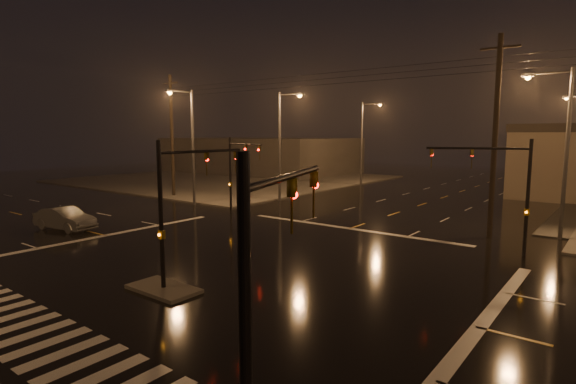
# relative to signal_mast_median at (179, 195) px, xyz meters

# --- Properties ---
(ground) EXTENTS (140.00, 140.00, 0.00)m
(ground) POSITION_rel_signal_mast_median_xyz_m (-0.00, 3.07, -3.75)
(ground) COLOR black
(ground) RESTS_ON ground
(sidewalk_nw) EXTENTS (36.00, 36.00, 0.12)m
(sidewalk_nw) POSITION_rel_signal_mast_median_xyz_m (-30.00, 33.07, -3.69)
(sidewalk_nw) COLOR #484640
(sidewalk_nw) RESTS_ON ground
(median_island) EXTENTS (3.00, 1.60, 0.15)m
(median_island) POSITION_rel_signal_mast_median_xyz_m (-0.00, -0.93, -3.68)
(median_island) COLOR #484640
(median_island) RESTS_ON ground
(crosswalk) EXTENTS (15.00, 2.60, 0.01)m
(crosswalk) POSITION_rel_signal_mast_median_xyz_m (-0.00, -5.93, -3.75)
(crosswalk) COLOR beige
(crosswalk) RESTS_ON ground
(stop_bar_far) EXTENTS (16.00, 0.50, 0.01)m
(stop_bar_far) POSITION_rel_signal_mast_median_xyz_m (-0.00, 14.07, -3.75)
(stop_bar_far) COLOR beige
(stop_bar_far) RESTS_ON ground
(commercial_block) EXTENTS (30.00, 18.00, 5.60)m
(commercial_block) POSITION_rel_signal_mast_median_xyz_m (-35.00, 45.07, -0.95)
(commercial_block) COLOR #393532
(commercial_block) RESTS_ON ground
(signal_mast_median) EXTENTS (0.25, 4.59, 6.00)m
(signal_mast_median) POSITION_rel_signal_mast_median_xyz_m (0.00, 0.00, 0.00)
(signal_mast_median) COLOR black
(signal_mast_median) RESTS_ON ground
(signal_mast_ne) EXTENTS (4.84, 1.86, 6.00)m
(signal_mast_ne) POSITION_rel_signal_mast_median_xyz_m (9.50, 13.21, 0.04)
(signal_mast_ne) COLOR black
(signal_mast_ne) RESTS_ON ground
(signal_mast_nw) EXTENTS (4.84, 1.86, 6.00)m
(signal_mast_nw) POSITION_rel_signal_mast_median_xyz_m (-9.50, 13.21, 0.04)
(signal_mast_nw) COLOR black
(signal_mast_nw) RESTS_ON ground
(signal_mast_se) EXTENTS (1.55, 3.87, 6.00)m
(signal_mast_se) POSITION_rel_signal_mast_median_xyz_m (10.23, -6.68, -0.04)
(signal_mast_se) COLOR black
(signal_mast_se) RESTS_ON ground
(streetlight_1) EXTENTS (2.77, 0.32, 10.00)m
(streetlight_1) POSITION_rel_signal_mast_median_xyz_m (-11.18, 21.07, 2.05)
(streetlight_1) COLOR #38383A
(streetlight_1) RESTS_ON ground
(streetlight_2) EXTENTS (2.77, 0.32, 10.00)m
(streetlight_2) POSITION_rel_signal_mast_median_xyz_m (-11.18, 37.07, 2.05)
(streetlight_2) COLOR #38383A
(streetlight_2) RESTS_ON ground
(streetlight_3) EXTENTS (2.77, 0.32, 10.00)m
(streetlight_3) POSITION_rel_signal_mast_median_xyz_m (11.18, 19.07, 2.05)
(streetlight_3) COLOR #38383A
(streetlight_3) RESTS_ON ground
(streetlight_5) EXTENTS (0.32, 2.77, 10.00)m
(streetlight_5) POSITION_rel_signal_mast_median_xyz_m (-16.00, 14.26, 2.05)
(streetlight_5) COLOR #38383A
(streetlight_5) RESTS_ON ground
(utility_pole_0) EXTENTS (2.20, 0.32, 12.00)m
(utility_pole_0) POSITION_rel_signal_mast_median_xyz_m (-22.00, 17.07, 2.38)
(utility_pole_0) COLOR black
(utility_pole_0) RESTS_ON ground
(utility_pole_1) EXTENTS (2.20, 0.32, 12.00)m
(utility_pole_1) POSITION_rel_signal_mast_median_xyz_m (8.00, 17.07, 2.38)
(utility_pole_1) COLOR black
(utility_pole_1) RESTS_ON ground
(car_crossing) EXTENTS (4.70, 2.30, 1.48)m
(car_crossing) POSITION_rel_signal_mast_median_xyz_m (-14.69, 2.43, -3.01)
(car_crossing) COLOR #505357
(car_crossing) RESTS_ON ground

